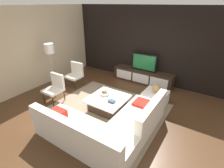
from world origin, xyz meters
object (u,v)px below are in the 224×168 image
Objects in this scene: television at (144,62)px; sectional_couch at (107,127)px; coffee_table at (108,103)px; ottoman at (155,98)px; fruit_bowl at (105,93)px; book_stack at (112,101)px; media_console at (143,76)px; decorative_ball at (156,88)px; accent_chair_near at (55,86)px; floor_lamp at (50,51)px; accent_chair_far at (75,73)px.

sectional_couch is (0.52, -3.24, -0.56)m from television.
ottoman is at bearing 44.53° from coffee_table.
television reaches higher than fruit_bowl.
ottoman is (0.44, 1.98, -0.07)m from sectional_couch.
coffee_table is at bearing 151.37° from book_stack.
ottoman is (0.96, -1.25, -0.63)m from television.
media_console is 9.04× the size of decorative_ball.
media_console is at bearing 47.66° from accent_chair_near.
sectional_couch is at bearing -56.53° from coffee_table.
decorative_ball is (2.75, 1.50, 0.04)m from accent_chair_near.
floor_lamp is 1.87× the size of accent_chair_far.
television is at bearing 87.51° from coffee_table.
fruit_bowl is (-0.80, 1.04, 0.16)m from sectional_couch.
media_console is 0.58m from television.
media_console is at bearing 87.51° from coffee_table.
fruit_bowl is (1.51, 0.56, -0.06)m from accent_chair_near.
coffee_table is 1.23× the size of accent_chair_near.
sectional_couch is 3.44m from floor_lamp.
floor_lamp is at bearing 133.89° from accent_chair_near.
book_stack is at bearing -87.08° from television.
media_console is 8.33× the size of fruit_bowl.
decorative_ball is at bearing 77.58° from sectional_couch.
decorative_ball is at bearing -52.57° from television.
decorative_ball is (3.52, 0.92, -0.83)m from floor_lamp.
media_console reaches higher than coffee_table.
media_console reaches higher than ottoman.
accent_chair_far reaches higher than media_console.
accent_chair_far is at bearing -141.94° from media_console.
accent_chair_near is 3.14m from ottoman.
ottoman is 0.80× the size of accent_chair_far.
accent_chair_near is at bearing -151.31° from decorative_ball.
accent_chair_near is at bearing -169.94° from book_stack.
sectional_couch is at bearing -80.83° from media_console.
coffee_table is (-0.10, -2.30, -0.63)m from television.
accent_chair_far is (-2.04, -1.60, -0.34)m from television.
accent_chair_near is (-2.31, 0.48, 0.22)m from sectional_couch.
television reaches higher than book_stack.
accent_chair_far is 2.32m from book_stack.
media_console is 2.43m from book_stack.
floor_lamp is at bearing 174.90° from book_stack.
media_console is at bearing -90.00° from television.
accent_chair_near is 3.37× the size of decorative_ball.
media_console is 3.29m from accent_chair_near.
accent_chair_near is (-1.79, -2.76, -0.34)m from television.
accent_chair_far reaches higher than ottoman.
fruit_bowl is 1.86m from accent_chair_far.
ottoman is at bearing 54.32° from book_stack.
coffee_table is at bearing -11.34° from accent_chair_far.
coffee_table is (-0.10, -2.30, -0.05)m from media_console.
television is 2.46m from book_stack.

